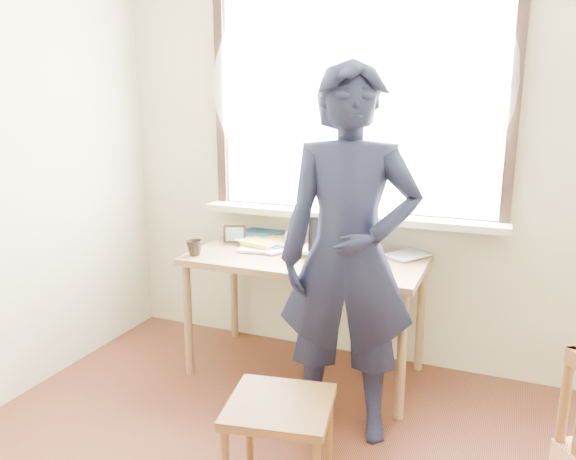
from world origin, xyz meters
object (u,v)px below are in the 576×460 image
at_px(mug_dark, 195,248).
at_px(person, 349,257).
at_px(desk, 306,269).
at_px(mug_white, 295,239).
at_px(work_chair, 280,417).
at_px(laptop, 337,252).

relative_size(mug_dark, person, 0.05).
bearing_deg(desk, mug_dark, -159.88).
relative_size(desk, mug_dark, 14.00).
height_order(desk, person, person).
xyz_separation_m(desk, person, (0.39, -0.48, 0.24)).
height_order(mug_white, work_chair, mug_white).
relative_size(laptop, mug_white, 2.97).
bearing_deg(person, mug_dark, 152.24).
height_order(laptop, person, person).
distance_m(desk, person, 0.67).
bearing_deg(mug_white, mug_dark, -141.64).
bearing_deg(laptop, work_chair, -85.14).
relative_size(mug_white, person, 0.07).
xyz_separation_m(desk, mug_dark, (-0.61, -0.22, 0.12)).
bearing_deg(laptop, desk, 170.69).
relative_size(laptop, mug_dark, 4.02).
bearing_deg(desk, mug_white, 128.86).
bearing_deg(work_chair, laptop, 94.86).
height_order(mug_white, mug_dark, mug_white).
bearing_deg(desk, laptop, -9.31).
relative_size(mug_white, work_chair, 0.27).
bearing_deg(work_chair, mug_dark, 137.11).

